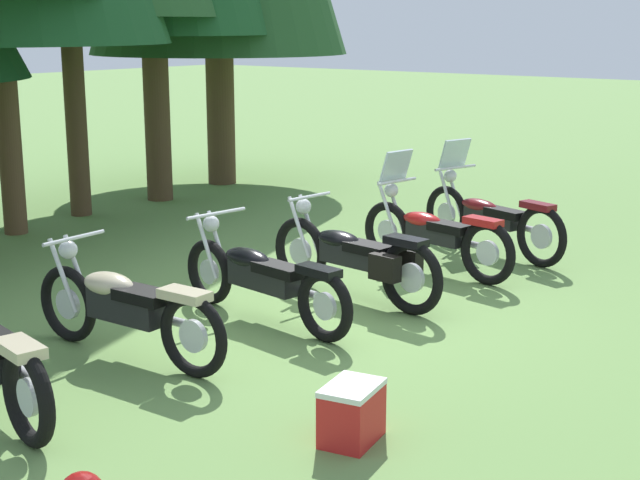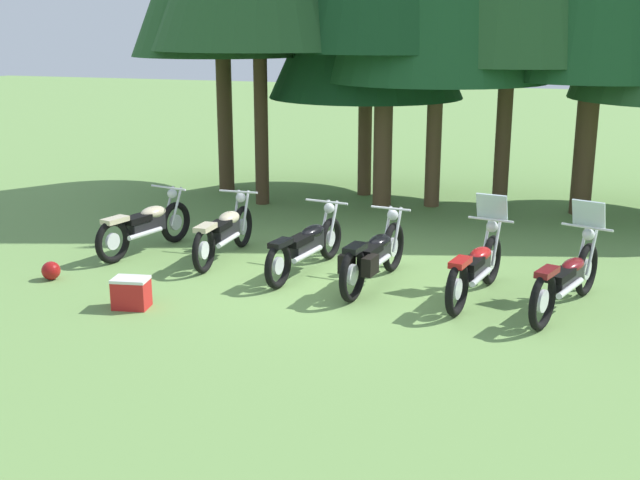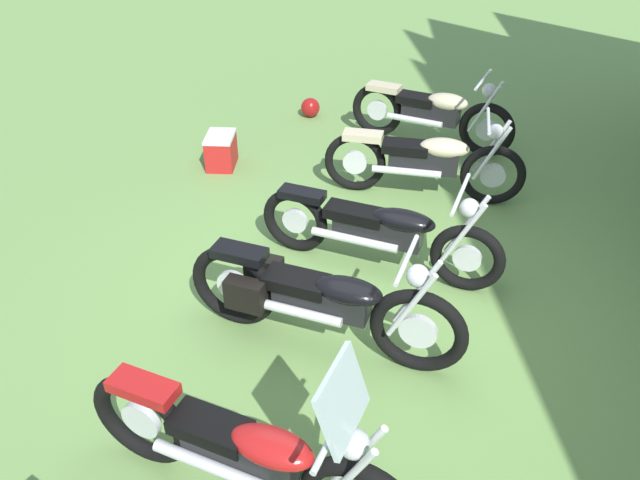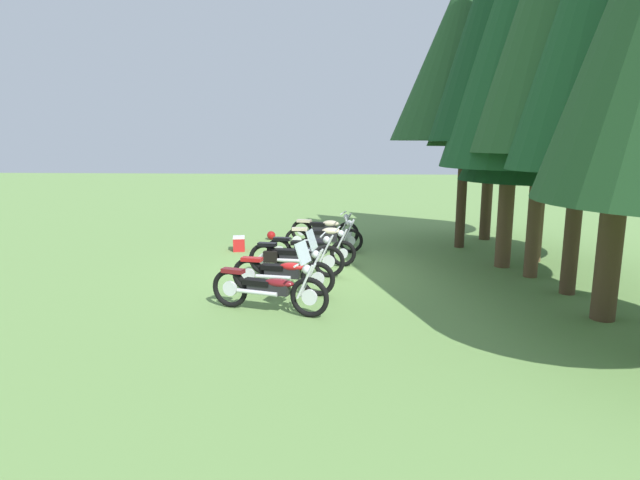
# 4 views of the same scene
# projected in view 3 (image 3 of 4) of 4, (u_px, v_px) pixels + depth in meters

# --- Properties ---
(ground_plane) EXTENTS (80.00, 80.00, 0.00)m
(ground_plane) POSITION_uv_depth(u_px,v_px,m) (354.00, 302.00, 5.53)
(ground_plane) COLOR #6B934C
(motorcycle_0) EXTENTS (0.78, 2.18, 1.01)m
(motorcycle_0) POSITION_uv_depth(u_px,v_px,m) (432.00, 112.00, 7.99)
(motorcycle_0) COLOR black
(motorcycle_0) RESTS_ON ground_plane
(motorcycle_1) EXTENTS (0.68, 2.25, 1.01)m
(motorcycle_1) POSITION_uv_depth(u_px,v_px,m) (425.00, 160.00, 6.84)
(motorcycle_1) COLOR black
(motorcycle_1) RESTS_ON ground_plane
(motorcycle_2) EXTENTS (0.73, 2.36, 0.99)m
(motorcycle_2) POSITION_uv_depth(u_px,v_px,m) (380.00, 230.00, 5.70)
(motorcycle_2) COLOR black
(motorcycle_2) RESTS_ON ground_plane
(motorcycle_3) EXTENTS (0.70, 2.32, 1.04)m
(motorcycle_3) POSITION_uv_depth(u_px,v_px,m) (317.00, 298.00, 4.84)
(motorcycle_3) COLOR black
(motorcycle_3) RESTS_ON ground_plane
(motorcycle_4) EXTENTS (0.65, 2.22, 1.37)m
(motorcycle_4) POSITION_uv_depth(u_px,v_px,m) (246.00, 451.00, 3.66)
(motorcycle_4) COLOR black
(motorcycle_4) RESTS_ON ground_plane
(picnic_cooler) EXTENTS (0.53, 0.42, 0.42)m
(picnic_cooler) POSITION_uv_depth(u_px,v_px,m) (221.00, 150.00, 7.63)
(picnic_cooler) COLOR red
(picnic_cooler) RESTS_ON ground_plane
(dropped_helmet) EXTENTS (0.28, 0.28, 0.28)m
(dropped_helmet) POSITION_uv_depth(u_px,v_px,m) (310.00, 108.00, 8.98)
(dropped_helmet) COLOR maroon
(dropped_helmet) RESTS_ON ground_plane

